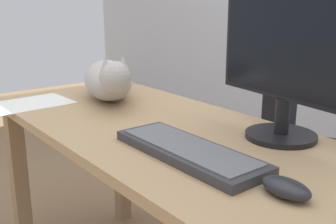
{
  "coord_description": "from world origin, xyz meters",
  "views": [
    {
      "loc": [
        0.93,
        -0.73,
        1.08
      ],
      "look_at": [
        0.02,
        -0.01,
        0.76
      ],
      "focal_mm": 43.69,
      "sensor_mm": 36.0,
      "label": 1
    }
  ],
  "objects_px": {
    "office_chair": "(309,176)",
    "computer_mouse": "(286,188)",
    "monitor": "(286,59)",
    "cat": "(109,80)",
    "keyboard": "(188,151)"
  },
  "relations": [
    {
      "from": "office_chair",
      "to": "computer_mouse",
      "type": "distance_m",
      "value": 0.96
    },
    {
      "from": "computer_mouse",
      "to": "monitor",
      "type": "bearing_deg",
      "value": 128.57
    },
    {
      "from": "monitor",
      "to": "cat",
      "type": "height_order",
      "value": "monitor"
    },
    {
      "from": "office_chair",
      "to": "cat",
      "type": "relative_size",
      "value": 1.56
    },
    {
      "from": "cat",
      "to": "computer_mouse",
      "type": "relative_size",
      "value": 5.14
    },
    {
      "from": "cat",
      "to": "computer_mouse",
      "type": "height_order",
      "value": "cat"
    },
    {
      "from": "office_chair",
      "to": "keyboard",
      "type": "height_order",
      "value": "office_chair"
    },
    {
      "from": "keyboard",
      "to": "cat",
      "type": "height_order",
      "value": "cat"
    },
    {
      "from": "monitor",
      "to": "keyboard",
      "type": "xyz_separation_m",
      "value": [
        -0.06,
        -0.3,
        -0.21
      ]
    },
    {
      "from": "monitor",
      "to": "cat",
      "type": "distance_m",
      "value": 0.73
    },
    {
      "from": "office_chair",
      "to": "keyboard",
      "type": "xyz_separation_m",
      "value": [
        0.14,
        -0.79,
        0.34
      ]
    },
    {
      "from": "keyboard",
      "to": "computer_mouse",
      "type": "xyz_separation_m",
      "value": [
        0.28,
        0.01,
        0.0
      ]
    },
    {
      "from": "monitor",
      "to": "keyboard",
      "type": "height_order",
      "value": "monitor"
    },
    {
      "from": "computer_mouse",
      "to": "office_chair",
      "type": "bearing_deg",
      "value": 118.68
    },
    {
      "from": "monitor",
      "to": "computer_mouse",
      "type": "height_order",
      "value": "monitor"
    }
  ]
}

